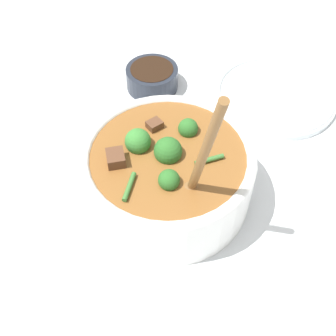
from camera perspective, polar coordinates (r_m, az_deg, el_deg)
ground_plane at (r=0.69m, az=0.00°, el=-3.58°), size 4.00×4.00×0.00m
stew_bowl at (r=0.64m, az=-0.01°, el=-0.44°), size 0.26×0.26×0.29m
condiment_bowl at (r=0.87m, az=-2.17°, el=12.24°), size 0.10×0.10×0.05m
empty_plate at (r=0.88m, az=14.18°, el=9.68°), size 0.25×0.25×0.02m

